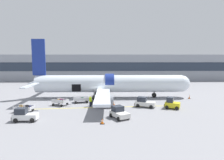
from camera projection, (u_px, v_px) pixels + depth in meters
ground_plane at (97, 100)px, 37.22m from camera, size 500.00×500.00×0.00m
apron_marking_line at (102, 107)px, 32.04m from camera, size 24.20×2.15×0.01m
terminal_strip at (102, 67)px, 71.42m from camera, size 96.73×10.11×8.96m
airplane at (107, 84)px, 39.53m from camera, size 32.33×29.31×11.53m
baggage_tug_lead at (144, 103)px, 32.24m from camera, size 3.47×2.57×1.63m
baggage_tug_mid at (172, 104)px, 31.29m from camera, size 2.64×2.38×1.79m
baggage_tug_rear at (24, 116)px, 25.08m from camera, size 3.07×1.74×1.66m
baggage_tug_spare at (119, 113)px, 26.39m from camera, size 2.77×3.27×1.54m
baggage_cart_loading at (82, 100)px, 35.49m from camera, size 3.76×2.26×0.96m
baggage_cart_queued at (61, 102)px, 33.35m from camera, size 3.36×2.52×1.06m
baggage_cart_empty at (25, 109)px, 29.28m from camera, size 3.69×2.15×1.02m
ground_crew_loader_a at (102, 99)px, 34.61m from camera, size 0.51×0.48×1.54m
ground_crew_loader_b at (106, 96)px, 36.56m from camera, size 0.63×0.54×1.83m
ground_crew_driver at (90, 101)px, 32.54m from camera, size 0.53×0.62×1.80m
suitcase_on_tarmac_upright at (91, 103)px, 33.50m from camera, size 0.43×0.30×0.85m
safety_cone_nose at (189, 97)px, 38.76m from camera, size 0.45×0.45×0.79m
safety_cone_engine_left at (102, 121)px, 24.06m from camera, size 0.55×0.55×0.65m
safety_cone_wingtip at (114, 104)px, 33.32m from camera, size 0.54×0.54×0.61m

